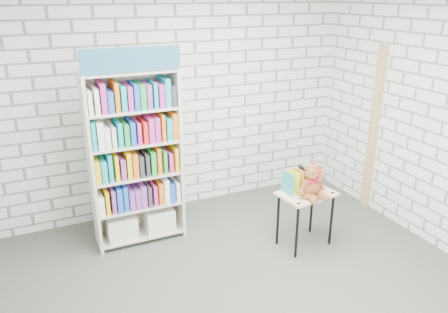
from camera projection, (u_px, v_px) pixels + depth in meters
name	position (u px, v px, depth m)	size (l,w,h in m)	color
ground	(251.00, 288.00, 4.22)	(4.50, 4.50, 0.00)	#40483D
room_shell	(255.00, 109.00, 3.59)	(4.52, 4.02, 2.81)	silver
bookshelf	(135.00, 157.00, 4.74)	(0.98, 0.38, 2.19)	beige
display_table	(306.00, 200.00, 4.77)	(0.64, 0.49, 0.64)	#DDBA84
table_books	(301.00, 179.00, 4.77)	(0.44, 0.24, 0.25)	teal
teddy_bear	(312.00, 184.00, 4.60)	(0.33, 0.30, 0.36)	brown
door_trim	(374.00, 130.00, 5.51)	(0.05, 0.12, 2.10)	tan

